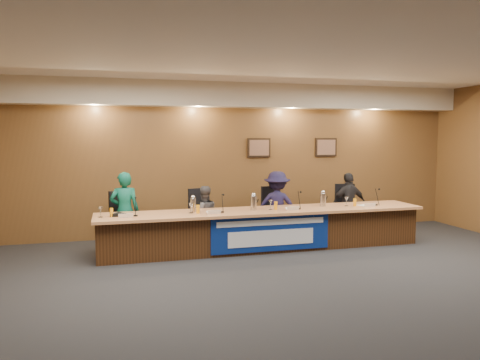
% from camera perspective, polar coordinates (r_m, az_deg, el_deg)
% --- Properties ---
extents(floor, '(10.00, 10.00, 0.00)m').
position_cam_1_polar(floor, '(6.72, 9.56, -12.99)').
color(floor, black).
rests_on(floor, ground).
extents(ceiling, '(10.00, 8.00, 0.04)m').
position_cam_1_polar(ceiling, '(6.47, 10.02, 15.01)').
color(ceiling, silver).
rests_on(ceiling, wall_back).
extents(wall_back, '(10.00, 0.04, 3.20)m').
position_cam_1_polar(wall_back, '(10.15, 0.11, 2.53)').
color(wall_back, brown).
rests_on(wall_back, floor).
extents(soffit, '(10.00, 0.50, 0.50)m').
position_cam_1_polar(soffit, '(9.93, 0.51, 10.26)').
color(soffit, beige).
rests_on(soffit, wall_back).
extents(dais_body, '(6.00, 0.80, 0.70)m').
position_cam_1_polar(dais_body, '(8.79, 2.93, -6.15)').
color(dais_body, '#3A200F').
rests_on(dais_body, floor).
extents(dais_top, '(6.10, 0.95, 0.05)m').
position_cam_1_polar(dais_top, '(8.67, 3.05, -3.79)').
color(dais_top, '#BB7D4D').
rests_on(dais_top, dais_body).
extents(banner, '(2.20, 0.02, 0.65)m').
position_cam_1_polar(banner, '(8.40, 3.83, -6.50)').
color(banner, navy).
rests_on(banner, dais_body).
extents(banner_text_upper, '(2.00, 0.01, 0.10)m').
position_cam_1_polar(banner_text_upper, '(8.35, 3.87, -5.17)').
color(banner_text_upper, silver).
rests_on(banner_text_upper, banner).
extents(banner_text_lower, '(1.60, 0.01, 0.28)m').
position_cam_1_polar(banner_text_lower, '(8.40, 3.86, -7.05)').
color(banner_text_lower, silver).
rests_on(banner_text_lower, banner).
extents(wall_photo_left, '(0.52, 0.04, 0.42)m').
position_cam_1_polar(wall_photo_left, '(10.23, 2.32, 3.95)').
color(wall_photo_left, black).
rests_on(wall_photo_left, wall_back).
extents(wall_photo_right, '(0.52, 0.04, 0.42)m').
position_cam_1_polar(wall_photo_right, '(10.82, 10.43, 3.95)').
color(wall_photo_right, black).
rests_on(wall_photo_right, wall_back).
extents(panelist_a, '(0.55, 0.39, 1.46)m').
position_cam_1_polar(panelist_a, '(8.88, -13.88, -3.71)').
color(panelist_a, '#0C5341').
rests_on(panelist_a, floor).
extents(panelist_b, '(0.59, 0.48, 1.15)m').
position_cam_1_polar(panelist_b, '(9.07, -4.42, -4.35)').
color(panelist_b, '#464448').
rests_on(panelist_b, floor).
extents(panelist_c, '(1.03, 0.79, 1.40)m').
position_cam_1_polar(panelist_c, '(9.44, 4.54, -3.19)').
color(panelist_c, black).
rests_on(panelist_c, floor).
extents(panelist_d, '(0.79, 0.34, 1.34)m').
position_cam_1_polar(panelist_d, '(10.10, 13.12, -2.92)').
color(panelist_d, black).
rests_on(panelist_d, floor).
extents(office_chair_a, '(0.62, 0.62, 0.08)m').
position_cam_1_polar(office_chair_a, '(9.02, -13.86, -5.16)').
color(office_chair_a, black).
rests_on(office_chair_a, floor).
extents(office_chair_b, '(0.58, 0.58, 0.08)m').
position_cam_1_polar(office_chair_b, '(9.18, -4.53, -4.84)').
color(office_chair_b, black).
rests_on(office_chair_b, floor).
extents(office_chair_c, '(0.53, 0.53, 0.08)m').
position_cam_1_polar(office_chair_c, '(9.57, 4.32, -4.41)').
color(office_chair_c, black).
rests_on(office_chair_c, floor).
extents(office_chair_d, '(0.60, 0.60, 0.08)m').
position_cam_1_polar(office_chair_d, '(10.22, 12.83, -3.90)').
color(office_chair_d, black).
rests_on(office_chair_d, floor).
extents(nameplate_a, '(0.24, 0.08, 0.10)m').
position_cam_1_polar(nameplate_a, '(8.02, -13.76, -4.20)').
color(nameplate_a, white).
rests_on(nameplate_a, dais_top).
extents(microphone_a, '(0.07, 0.07, 0.02)m').
position_cam_1_polar(microphone_a, '(8.15, -12.60, -4.26)').
color(microphone_a, black).
rests_on(microphone_a, dais_top).
extents(juice_glass_a, '(0.06, 0.06, 0.15)m').
position_cam_1_polar(juice_glass_a, '(8.17, -15.40, -3.84)').
color(juice_glass_a, orange).
rests_on(juice_glass_a, dais_top).
extents(water_glass_a, '(0.08, 0.08, 0.18)m').
position_cam_1_polar(water_glass_a, '(8.16, -16.63, -3.78)').
color(water_glass_a, silver).
rests_on(water_glass_a, dais_top).
extents(nameplate_b, '(0.24, 0.08, 0.10)m').
position_cam_1_polar(nameplate_b, '(8.16, -3.17, -3.88)').
color(nameplate_b, white).
rests_on(nameplate_b, dais_top).
extents(microphone_b, '(0.07, 0.07, 0.02)m').
position_cam_1_polar(microphone_b, '(8.35, -2.20, -3.91)').
color(microphone_b, black).
rests_on(microphone_b, dais_top).
extents(juice_glass_b, '(0.06, 0.06, 0.15)m').
position_cam_1_polar(juice_glass_b, '(8.26, -5.15, -3.56)').
color(juice_glass_b, orange).
rests_on(juice_glass_b, dais_top).
extents(water_glass_b, '(0.08, 0.08, 0.18)m').
position_cam_1_polar(water_glass_b, '(8.29, -6.02, -3.43)').
color(water_glass_b, silver).
rests_on(water_glass_b, dais_top).
extents(nameplate_c, '(0.24, 0.08, 0.10)m').
position_cam_1_polar(nameplate_c, '(8.63, 6.48, -3.40)').
color(nameplate_c, white).
rests_on(nameplate_c, dais_top).
extents(microphone_c, '(0.07, 0.07, 0.02)m').
position_cam_1_polar(microphone_c, '(8.80, 7.13, -3.46)').
color(microphone_c, black).
rests_on(microphone_c, dais_top).
extents(juice_glass_c, '(0.06, 0.06, 0.15)m').
position_cam_1_polar(juice_glass_c, '(8.68, 4.38, -3.12)').
color(juice_glass_c, orange).
rests_on(juice_glass_c, dais_top).
extents(water_glass_c, '(0.08, 0.08, 0.18)m').
position_cam_1_polar(water_glass_c, '(8.66, 3.75, -3.04)').
color(water_glass_c, silver).
rests_on(water_glass_c, dais_top).
extents(nameplate_d, '(0.24, 0.08, 0.10)m').
position_cam_1_polar(nameplate_d, '(9.30, 15.54, -2.92)').
color(nameplate_d, white).
rests_on(nameplate_d, dais_top).
extents(microphone_d, '(0.07, 0.07, 0.02)m').
position_cam_1_polar(microphone_d, '(9.57, 16.24, -2.92)').
color(microphone_d, black).
rests_on(microphone_d, dais_top).
extents(juice_glass_d, '(0.06, 0.06, 0.15)m').
position_cam_1_polar(juice_glass_d, '(9.33, 13.83, -2.66)').
color(juice_glass_d, orange).
rests_on(juice_glass_d, dais_top).
extents(water_glass_d, '(0.08, 0.08, 0.18)m').
position_cam_1_polar(water_glass_d, '(9.30, 12.85, -2.58)').
color(water_glass_d, silver).
rests_on(water_glass_d, dais_top).
extents(carafe_left, '(0.11, 0.11, 0.25)m').
position_cam_1_polar(carafe_left, '(8.39, -5.74, -3.08)').
color(carafe_left, silver).
rests_on(carafe_left, dais_top).
extents(carafe_mid, '(0.11, 0.11, 0.26)m').
position_cam_1_polar(carafe_mid, '(8.59, 1.66, -2.82)').
color(carafe_mid, silver).
rests_on(carafe_mid, dais_top).
extents(carafe_right, '(0.12, 0.12, 0.25)m').
position_cam_1_polar(carafe_right, '(9.20, 10.07, -2.40)').
color(carafe_right, silver).
rests_on(carafe_right, dais_top).
extents(speakerphone, '(0.32, 0.32, 0.05)m').
position_cam_1_polar(speakerphone, '(8.23, -14.55, -4.10)').
color(speakerphone, black).
rests_on(speakerphone, dais_top).
extents(paper_stack, '(0.26, 0.33, 0.01)m').
position_cam_1_polar(paper_stack, '(9.45, 15.04, -3.04)').
color(paper_stack, white).
rests_on(paper_stack, dais_top).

